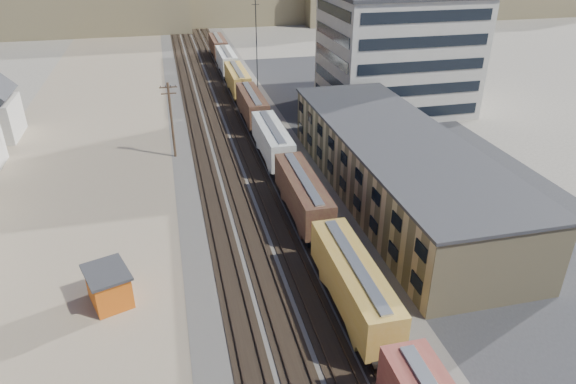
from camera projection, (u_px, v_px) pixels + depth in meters
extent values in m
cube|color=#4C4742|center=(231.00, 131.00, 76.77)|extent=(18.00, 200.00, 0.06)
cube|color=#84715B|center=(83.00, 171.00, 64.02)|extent=(24.00, 180.00, 0.03)
cube|color=#232326|center=(410.00, 156.00, 68.36)|extent=(26.00, 120.00, 0.04)
cube|color=black|center=(197.00, 133.00, 75.71)|extent=(2.60, 200.00, 0.08)
cube|color=#38281E|center=(192.00, 132.00, 75.50)|extent=(0.08, 200.00, 0.16)
cube|color=#38281E|center=(202.00, 132.00, 75.80)|extent=(0.08, 200.00, 0.16)
cube|color=black|center=(218.00, 131.00, 76.33)|extent=(2.60, 200.00, 0.08)
cube|color=#38281E|center=(213.00, 131.00, 76.12)|extent=(0.08, 200.00, 0.16)
cube|color=#38281E|center=(222.00, 130.00, 76.42)|extent=(0.08, 200.00, 0.16)
cube|color=black|center=(238.00, 130.00, 76.95)|extent=(2.60, 200.00, 0.08)
cube|color=#38281E|center=(233.00, 129.00, 76.74)|extent=(0.08, 200.00, 0.16)
cube|color=#38281E|center=(242.00, 128.00, 77.04)|extent=(0.08, 200.00, 0.16)
cube|color=black|center=(256.00, 128.00, 77.52)|extent=(2.60, 200.00, 0.08)
cube|color=#38281E|center=(251.00, 128.00, 77.32)|extent=(0.08, 200.00, 0.16)
cube|color=#38281E|center=(261.00, 127.00, 77.62)|extent=(0.08, 200.00, 0.16)
cube|color=black|center=(376.00, 349.00, 36.07)|extent=(2.20, 2.20, 0.90)
cube|color=black|center=(332.00, 266.00, 44.84)|extent=(2.20, 2.20, 0.90)
cube|color=#B98C31|center=(353.00, 281.00, 39.47)|extent=(3.00, 13.34, 3.40)
cube|color=#B7B7B2|center=(355.00, 262.00, 38.65)|extent=(0.90, 12.32, 0.16)
cube|color=black|center=(316.00, 236.00, 49.20)|extent=(2.20, 2.20, 0.90)
cube|color=black|center=(291.00, 189.00, 57.97)|extent=(2.20, 2.20, 0.90)
cube|color=#46231E|center=(303.00, 193.00, 52.60)|extent=(3.00, 13.34, 3.40)
cube|color=#B7B7B2|center=(303.00, 177.00, 51.78)|extent=(0.90, 12.32, 0.16)
cube|color=black|center=(281.00, 171.00, 62.33)|extent=(2.20, 2.20, 0.90)
cube|color=black|center=(265.00, 141.00, 71.10)|extent=(2.20, 2.20, 0.90)
cube|color=#B8B7AC|center=(272.00, 140.00, 65.72)|extent=(3.00, 13.34, 3.40)
cube|color=#B7B7B2|center=(272.00, 126.00, 64.91)|extent=(0.90, 12.33, 0.16)
cube|color=black|center=(258.00, 129.00, 75.46)|extent=(2.20, 2.20, 0.90)
cube|color=black|center=(247.00, 108.00, 84.23)|extent=(2.20, 2.20, 0.90)
cube|color=#46231E|center=(252.00, 104.00, 78.85)|extent=(3.00, 13.34, 3.40)
cube|color=#B7B7B2|center=(252.00, 93.00, 78.03)|extent=(0.90, 12.33, 0.16)
cube|color=black|center=(242.00, 99.00, 88.59)|extent=(2.20, 2.20, 0.90)
cube|color=black|center=(234.00, 83.00, 97.35)|extent=(2.20, 2.20, 0.90)
cube|color=#B98C31|center=(237.00, 79.00, 91.98)|extent=(3.00, 13.34, 3.40)
cube|color=#B7B7B2|center=(237.00, 69.00, 91.16)|extent=(0.90, 12.32, 0.16)
cube|color=black|center=(230.00, 77.00, 101.72)|extent=(2.20, 2.20, 0.90)
cube|color=black|center=(224.00, 65.00, 110.48)|extent=(2.20, 2.20, 0.90)
cube|color=#B8B7AC|center=(227.00, 60.00, 105.11)|extent=(3.00, 13.34, 3.40)
cube|color=#B7B7B2|center=(226.00, 51.00, 104.29)|extent=(0.90, 12.32, 0.16)
cube|color=black|center=(221.00, 59.00, 114.84)|extent=(2.20, 2.20, 0.90)
cube|color=black|center=(216.00, 50.00, 123.61)|extent=(2.20, 2.20, 0.90)
cube|color=#46231E|center=(218.00, 45.00, 118.24)|extent=(3.00, 13.34, 3.40)
cube|color=#B7B7B2|center=(218.00, 37.00, 117.42)|extent=(0.90, 12.32, 0.16)
cube|color=tan|center=(395.00, 167.00, 56.68)|extent=(12.00, 40.00, 7.00)
cube|color=#2D2D30|center=(398.00, 137.00, 55.02)|extent=(12.40, 40.40, 0.30)
cube|color=black|center=(343.00, 184.00, 56.03)|extent=(0.12, 36.00, 1.20)
cube|color=black|center=(344.00, 158.00, 54.65)|extent=(0.12, 36.00, 1.20)
cube|color=#9E998E|center=(396.00, 53.00, 82.74)|extent=(22.00, 18.00, 18.00)
cube|color=black|center=(331.00, 57.00, 80.46)|extent=(0.12, 16.00, 16.00)
cube|color=black|center=(422.00, 67.00, 74.93)|extent=(20.00, 0.12, 16.00)
cylinder|color=#382619|center=(172.00, 121.00, 65.82)|extent=(0.32, 0.32, 10.00)
cube|color=#382619|center=(168.00, 87.00, 63.80)|extent=(2.20, 0.14, 0.14)
cube|color=#382619|center=(169.00, 94.00, 64.17)|extent=(1.90, 0.14, 0.14)
cylinder|color=black|center=(173.00, 86.00, 63.85)|extent=(0.08, 0.08, 0.22)
cylinder|color=black|center=(257.00, 54.00, 82.52)|extent=(0.16, 0.16, 18.00)
cube|color=black|center=(255.00, 5.00, 79.07)|extent=(1.20, 0.08, 0.08)
cube|color=#C55512|center=(109.00, 287.00, 41.16)|extent=(3.88, 4.46, 2.81)
cube|color=#2D2D30|center=(106.00, 272.00, 40.47)|extent=(4.36, 4.93, 0.23)
cube|color=black|center=(127.00, 281.00, 41.81)|extent=(0.39, 0.92, 0.94)
imported|color=navy|center=(339.00, 101.00, 87.52)|extent=(5.01, 6.16, 1.56)
imported|color=white|center=(408.00, 105.00, 85.56)|extent=(3.09, 4.80, 1.52)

